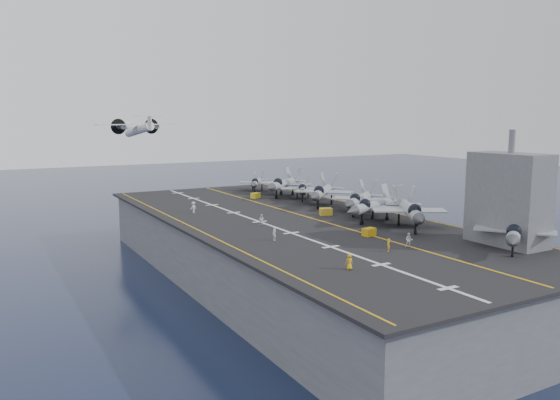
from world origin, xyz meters
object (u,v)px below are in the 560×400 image
tow_cart_a (369,232)px  transport_plane (139,130)px  fighter_jet_0 (514,230)px  island_superstructure (509,188)px

tow_cart_a → transport_plane: size_ratio=0.09×
transport_plane → fighter_jet_0: bearing=-74.8°
island_superstructure → fighter_jet_0: bearing=-123.9°
island_superstructure → transport_plane: 88.58m
fighter_jet_0 → tow_cart_a: bearing=124.9°
island_superstructure → tow_cart_a: (-12.40, 12.99, -6.95)m
fighter_jet_0 → transport_plane: 90.95m
tow_cart_a → fighter_jet_0: bearing=-55.1°
island_superstructure → tow_cart_a: size_ratio=7.37×
island_superstructure → transport_plane: bearing=106.6°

